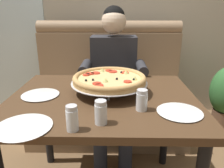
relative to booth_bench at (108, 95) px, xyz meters
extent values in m
cube|color=#937556|center=(0.00, -0.13, -0.17)|extent=(1.50, 0.60, 0.46)
cube|color=#937556|center=(0.00, 0.26, 0.29)|extent=(1.50, 0.18, 0.65)
cylinder|color=#937556|center=(0.00, 0.26, 0.66)|extent=(1.50, 0.14, 0.14)
cube|color=#4C331E|center=(0.00, -0.90, 0.34)|extent=(1.10, 0.87, 0.04)
cylinder|color=black|center=(-0.48, -0.54, -0.04)|extent=(0.06, 0.06, 0.72)
cylinder|color=black|center=(0.48, -0.54, -0.04)|extent=(0.06, 0.06, 0.72)
cube|color=#2D3342|center=(0.06, -0.38, 0.14)|extent=(0.34, 0.40, 0.15)
cylinder|color=#2D3342|center=(-0.04, -0.63, -0.17)|extent=(0.11, 0.11, 0.46)
cylinder|color=#2D3342|center=(0.16, -0.63, -0.17)|extent=(0.11, 0.11, 0.46)
cube|color=#2D2D33|center=(0.06, -0.16, 0.34)|extent=(0.40, 0.22, 0.56)
cylinder|color=#2D2D33|center=(-0.17, -0.38, 0.40)|extent=(0.08, 0.28, 0.08)
cylinder|color=#2D2D33|center=(0.29, -0.38, 0.40)|extent=(0.08, 0.28, 0.08)
sphere|color=beige|center=(0.06, -0.18, 0.75)|extent=(0.21, 0.21, 0.21)
sphere|color=black|center=(0.06, -0.17, 0.78)|extent=(0.19, 0.19, 0.19)
cylinder|color=silver|center=(0.04, -0.96, 0.39)|extent=(0.01, 0.01, 0.06)
cylinder|color=silver|center=(-0.07, -0.77, 0.39)|extent=(0.01, 0.01, 0.06)
cylinder|color=silver|center=(0.14, -0.77, 0.39)|extent=(0.01, 0.01, 0.06)
torus|color=silver|center=(0.04, -0.83, 0.41)|extent=(0.26, 0.26, 0.01)
cylinder|color=silver|center=(0.04, -0.83, 0.42)|extent=(0.47, 0.47, 0.00)
cylinder|color=tan|center=(0.04, -0.83, 0.43)|extent=(0.44, 0.44, 0.02)
torus|color=tan|center=(0.04, -0.83, 0.45)|extent=(0.45, 0.45, 0.03)
cylinder|color=#E5C17A|center=(0.04, -0.83, 0.45)|extent=(0.38, 0.38, 0.01)
cylinder|color=red|center=(-0.03, -0.95, 0.46)|extent=(0.05, 0.05, 0.01)
cylinder|color=red|center=(0.15, -0.92, 0.46)|extent=(0.05, 0.05, 0.01)
cylinder|color=red|center=(0.14, -0.73, 0.46)|extent=(0.05, 0.05, 0.01)
cylinder|color=red|center=(-0.05, -0.74, 0.46)|extent=(0.06, 0.06, 0.01)
cylinder|color=red|center=(-0.09, -0.76, 0.46)|extent=(0.06, 0.06, 0.01)
cylinder|color=red|center=(-0.01, -0.99, 0.46)|extent=(0.05, 0.05, 0.01)
cylinder|color=red|center=(-0.11, -0.79, 0.46)|extent=(0.05, 0.05, 0.01)
cylinder|color=red|center=(0.03, -0.68, 0.46)|extent=(0.05, 0.05, 0.01)
cylinder|color=red|center=(0.06, -0.71, 0.46)|extent=(0.06, 0.06, 0.01)
sphere|color=black|center=(0.08, -0.87, 0.46)|extent=(0.01, 0.01, 0.01)
sphere|color=black|center=(-0.06, -0.89, 0.46)|extent=(0.01, 0.01, 0.01)
sphere|color=black|center=(0.18, -0.88, 0.46)|extent=(0.01, 0.01, 0.01)
sphere|color=black|center=(0.11, -0.73, 0.46)|extent=(0.01, 0.01, 0.01)
sphere|color=black|center=(-0.10, -0.91, 0.46)|extent=(0.01, 0.01, 0.01)
sphere|color=black|center=(-0.10, -0.78, 0.46)|extent=(0.01, 0.01, 0.01)
cone|color=#CCC675|center=(-0.01, -0.70, 0.46)|extent=(0.04, 0.04, 0.02)
cone|color=#CCC675|center=(0.02, -0.92, 0.46)|extent=(0.04, 0.04, 0.02)
cone|color=#CCC675|center=(0.14, -0.75, 0.46)|extent=(0.04, 0.04, 0.02)
cone|color=#CCC675|center=(0.19, -0.87, 0.46)|extent=(0.04, 0.04, 0.02)
cylinder|color=white|center=(0.21, -1.08, 0.40)|extent=(0.06, 0.06, 0.09)
cylinder|color=silver|center=(0.21, -1.08, 0.38)|extent=(0.05, 0.05, 0.05)
cylinder|color=silver|center=(0.21, -1.08, 0.46)|extent=(0.05, 0.05, 0.02)
cylinder|color=white|center=(-0.11, -1.28, 0.40)|extent=(0.05, 0.05, 0.09)
cylinder|color=#4C6633|center=(-0.11, -1.28, 0.38)|extent=(0.04, 0.04, 0.05)
cylinder|color=silver|center=(-0.11, -1.28, 0.46)|extent=(0.05, 0.05, 0.02)
cylinder|color=white|center=(0.01, -1.22, 0.40)|extent=(0.06, 0.06, 0.09)
cylinder|color=#A82D19|center=(0.01, -1.22, 0.38)|extent=(0.05, 0.05, 0.05)
cylinder|color=silver|center=(0.01, -1.22, 0.46)|extent=(0.05, 0.05, 0.02)
cylinder|color=white|center=(0.40, -1.11, 0.36)|extent=(0.16, 0.16, 0.01)
cone|color=white|center=(0.40, -1.11, 0.37)|extent=(0.23, 0.23, 0.01)
cylinder|color=white|center=(-0.37, -0.89, 0.36)|extent=(0.16, 0.16, 0.01)
cone|color=white|center=(-0.37, -0.89, 0.37)|extent=(0.22, 0.22, 0.01)
cylinder|color=white|center=(-0.33, -1.27, 0.36)|extent=(0.18, 0.18, 0.01)
cone|color=white|center=(-0.33, -1.27, 0.37)|extent=(0.25, 0.25, 0.01)
cylinder|color=black|center=(-1.03, 1.14, -0.18)|extent=(0.02, 0.02, 0.44)
cylinder|color=black|center=(-1.09, 1.39, -0.18)|extent=(0.02, 0.02, 0.44)
cylinder|color=black|center=(-1.28, 1.08, -0.18)|extent=(0.02, 0.02, 0.44)
cylinder|color=black|center=(-1.34, 1.33, -0.18)|extent=(0.02, 0.02, 0.44)
cylinder|color=black|center=(-1.18, 1.23, 0.05)|extent=(0.40, 0.40, 0.02)
cube|color=black|center=(-1.34, 1.20, 0.25)|extent=(0.10, 0.32, 0.42)
cylinder|color=brown|center=(1.24, 0.04, -0.29)|extent=(0.24, 0.24, 0.22)
camera|label=1|loc=(0.08, -2.11, 0.85)|focal=35.26mm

